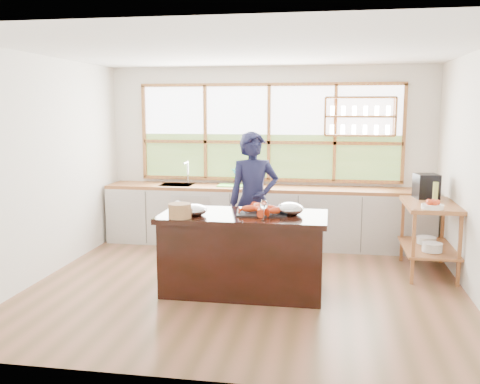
% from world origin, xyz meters
% --- Properties ---
extents(ground_plane, '(5.00, 5.00, 0.00)m').
position_xyz_m(ground_plane, '(0.00, 0.00, 0.00)').
color(ground_plane, '#8F5A40').
extents(room_shell, '(5.02, 4.52, 2.71)m').
position_xyz_m(room_shell, '(0.02, 0.51, 1.75)').
color(room_shell, silver).
rests_on(room_shell, ground_plane).
extents(back_counter, '(4.90, 0.63, 0.90)m').
position_xyz_m(back_counter, '(-0.02, 1.94, 0.45)').
color(back_counter, beige).
rests_on(back_counter, ground_plane).
extents(right_shelf_unit, '(0.62, 1.10, 0.90)m').
position_xyz_m(right_shelf_unit, '(2.19, 0.89, 0.60)').
color(right_shelf_unit, '#9C5630').
rests_on(right_shelf_unit, ground_plane).
extents(island, '(1.85, 0.90, 0.90)m').
position_xyz_m(island, '(0.00, -0.20, 0.45)').
color(island, black).
rests_on(island, ground_plane).
extents(cook, '(0.75, 0.62, 1.78)m').
position_xyz_m(cook, '(-0.01, 0.70, 0.89)').
color(cook, '#151735').
rests_on(cook, ground_plane).
extents(potted_plant, '(0.18, 0.15, 0.28)m').
position_xyz_m(potted_plant, '(-0.47, 2.00, 1.04)').
color(potted_plant, slate).
rests_on(potted_plant, back_counter).
extents(cutting_board, '(0.40, 0.30, 0.01)m').
position_xyz_m(cutting_board, '(-0.54, 1.94, 0.91)').
color(cutting_board, '#5FC93C').
rests_on(cutting_board, back_counter).
extents(espresso_machine, '(0.33, 0.34, 0.32)m').
position_xyz_m(espresso_machine, '(2.19, 1.26, 1.06)').
color(espresso_machine, black).
rests_on(espresso_machine, right_shelf_unit).
extents(wine_bottle, '(0.07, 0.07, 0.26)m').
position_xyz_m(wine_bottle, '(2.24, 0.90, 1.03)').
color(wine_bottle, '#A5AF52').
rests_on(wine_bottle, right_shelf_unit).
extents(fruit_bowl, '(0.26, 0.26, 0.11)m').
position_xyz_m(fruit_bowl, '(2.14, 0.50, 0.94)').
color(fruit_bowl, white).
rests_on(fruit_bowl, right_shelf_unit).
extents(slate_board, '(0.61, 0.48, 0.02)m').
position_xyz_m(slate_board, '(0.19, -0.14, 0.91)').
color(slate_board, black).
rests_on(slate_board, island).
extents(lobster_pile, '(0.52, 0.48, 0.08)m').
position_xyz_m(lobster_pile, '(0.21, -0.17, 0.96)').
color(lobster_pile, red).
rests_on(lobster_pile, slate_board).
extents(mixing_bowl_left, '(0.27, 0.27, 0.13)m').
position_xyz_m(mixing_bowl_left, '(-0.52, -0.35, 0.96)').
color(mixing_bowl_left, '#B7B9BE').
rests_on(mixing_bowl_left, island).
extents(mixing_bowl_right, '(0.31, 0.31, 0.15)m').
position_xyz_m(mixing_bowl_right, '(0.51, -0.14, 0.96)').
color(mixing_bowl_right, '#B7B9BE').
rests_on(mixing_bowl_right, island).
extents(wine_glass, '(0.08, 0.08, 0.22)m').
position_xyz_m(wine_glass, '(0.26, -0.50, 1.06)').
color(wine_glass, white).
rests_on(wine_glass, island).
extents(wicker_basket, '(0.25, 0.25, 0.16)m').
position_xyz_m(wicker_basket, '(-0.64, -0.53, 0.98)').
color(wicker_basket, '#AF7447').
rests_on(wicker_basket, island).
extents(parchment_roll, '(0.21, 0.30, 0.08)m').
position_xyz_m(parchment_roll, '(-0.78, -0.03, 0.94)').
color(parchment_roll, silver).
rests_on(parchment_roll, island).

